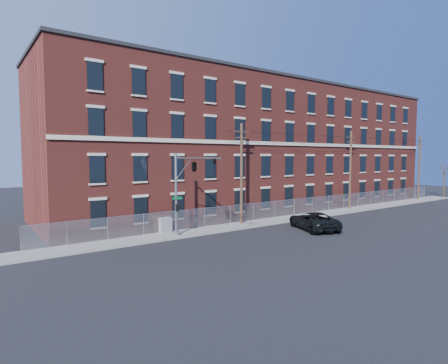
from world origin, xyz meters
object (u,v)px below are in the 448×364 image
pickup_truck (313,221)px  traffic_signal_mast (190,175)px  utility_pole_near (241,172)px  utility_cabinet (165,225)px

pickup_truck → traffic_signal_mast: bearing=8.3°
traffic_signal_mast → pickup_truck: traffic_signal_mast is taller
traffic_signal_mast → utility_pole_near: (8.00, 3.42, -0.05)m
utility_pole_near → pickup_truck: 8.42m
pickup_truck → utility_cabinet: 13.72m
utility_cabinet → pickup_truck: bearing=-30.0°
utility_pole_near → pickup_truck: (3.86, -5.98, -4.51)m
utility_pole_near → pickup_truck: size_ratio=1.67×
traffic_signal_mast → pickup_truck: size_ratio=1.17×
pickup_truck → utility_cabinet: size_ratio=4.43×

